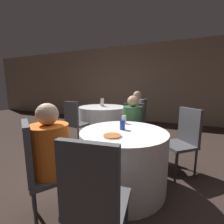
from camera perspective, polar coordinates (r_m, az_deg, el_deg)
ground_plane at (r=2.18m, az=-2.46°, el=-26.23°), size 16.00×16.00×0.00m
wall_back at (r=5.71m, az=14.99°, el=10.43°), size 16.00×0.06×2.80m
table_near at (r=2.00m, az=4.27°, el=-17.33°), size 1.07×1.07×0.74m
table_far at (r=4.21m, az=-3.60°, el=-2.93°), size 1.30×1.30×0.74m
chair_near_north at (r=2.82m, az=8.01°, el=-4.94°), size 0.45×0.45×0.97m
chair_near_northeast at (r=2.44m, az=25.80°, el=-8.14°), size 0.56×0.56×0.97m
chair_near_southwest at (r=1.60m, az=-26.00°, el=-17.33°), size 0.56×0.56×0.97m
chair_near_south at (r=1.11m, az=-7.05°, el=-29.30°), size 0.44×0.45×0.97m
chair_far_east at (r=3.84m, az=10.91°, el=-1.17°), size 0.41×0.40×0.97m
chair_far_south at (r=3.37m, az=-14.17°, el=-2.76°), size 0.46×0.46×0.97m
person_white_shirt at (r=3.87m, az=8.50°, el=-0.63°), size 0.51×0.34×1.17m
person_green_jacket at (r=2.66m, az=7.54°, el=-5.84°), size 0.36×0.51×1.13m
person_orange_shirt at (r=1.62m, az=-19.94°, el=-16.24°), size 0.48×0.50×1.13m
pizza_plate_near at (r=1.65m, az=0.12°, el=-9.08°), size 0.22×0.22×0.02m
soda_can_blue at (r=1.90m, az=3.98°, el=-4.90°), size 0.07×0.07×0.12m
soda_can_silver at (r=2.22m, az=4.55°, el=-2.83°), size 0.07×0.07×0.12m
bottle_far at (r=4.17m, az=-3.72°, el=3.65°), size 0.09×0.09×0.22m
cup_far at (r=4.29m, az=-3.95°, el=3.03°), size 0.09×0.09×0.11m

